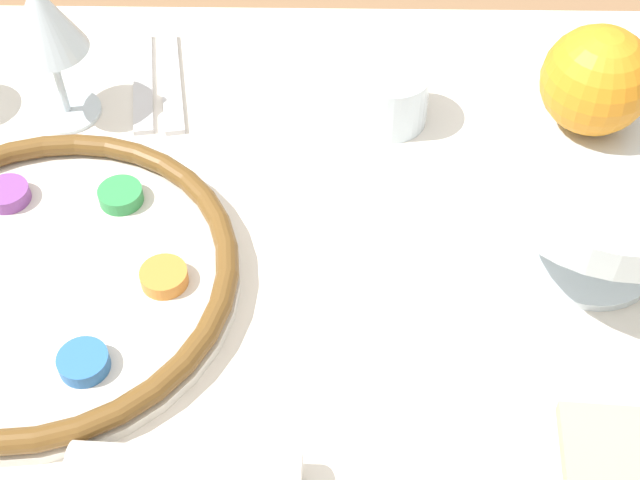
{
  "coord_description": "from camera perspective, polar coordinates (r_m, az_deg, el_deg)",
  "views": [
    {
      "loc": [
        0.03,
        -0.47,
        1.35
      ],
      "look_at": [
        0.02,
        0.02,
        0.77
      ],
      "focal_mm": 50.0,
      "sensor_mm": 36.0,
      "label": 1
    }
  ],
  "objects": [
    {
      "name": "dining_table",
      "position": [
        1.08,
        -1.28,
        -15.1
      ],
      "size": [
        1.15,
        0.83,
        0.73
      ],
      "color": "silver",
      "rests_on": "ground_plane"
    },
    {
      "name": "seder_plate",
      "position": [
        0.8,
        -17.3,
        -2.03
      ],
      "size": [
        0.34,
        0.34,
        0.03
      ],
      "color": "silver",
      "rests_on": "dining_table"
    },
    {
      "name": "cup_mid",
      "position": [
        0.9,
        4.61,
        9.09
      ],
      "size": [
        0.07,
        0.07,
        0.06
      ],
      "color": "silver",
      "rests_on": "dining_table"
    },
    {
      "name": "fork_left",
      "position": [
        0.98,
        -11.26,
        9.92
      ],
      "size": [
        0.04,
        0.16,
        0.01
      ],
      "color": "silver",
      "rests_on": "dining_table"
    },
    {
      "name": "fruit_stand",
      "position": [
        0.76,
        18.29,
        3.85
      ],
      "size": [
        0.21,
        0.21,
        0.13
      ],
      "color": "silver",
      "rests_on": "dining_table"
    },
    {
      "name": "napkin_roll",
      "position": [
        0.67,
        -8.61,
        -14.46
      ],
      "size": [
        0.17,
        0.04,
        0.04
      ],
      "color": "white",
      "rests_on": "dining_table"
    },
    {
      "name": "wine_glass",
      "position": [
        0.9,
        -17.34,
        13.17
      ],
      "size": [
        0.08,
        0.08,
        0.15
      ],
      "color": "silver",
      "rests_on": "dining_table"
    },
    {
      "name": "bread_plate",
      "position": [
        0.71,
        18.98,
        -13.75
      ],
      "size": [
        0.15,
        0.15,
        0.02
      ],
      "color": "beige",
      "rests_on": "dining_table"
    },
    {
      "name": "orange_fruit",
      "position": [
        0.73,
        17.26,
        9.74
      ],
      "size": [
        0.09,
        0.09,
        0.09
      ],
      "color": "orange",
      "rests_on": "fruit_stand"
    },
    {
      "name": "fork_right",
      "position": [
        0.97,
        -9.5,
        9.96
      ],
      "size": [
        0.05,
        0.16,
        0.01
      ],
      "color": "silver",
      "rests_on": "dining_table"
    }
  ]
}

